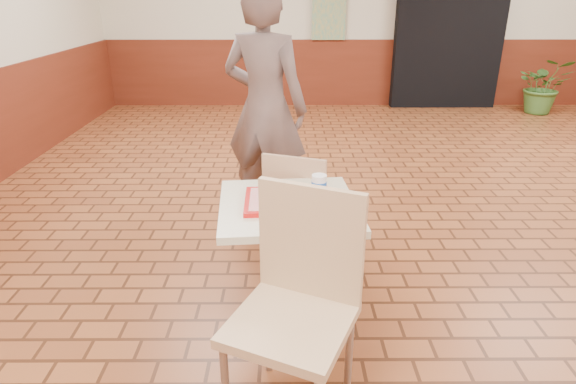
{
  "coord_description": "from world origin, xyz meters",
  "views": [
    {
      "loc": [
        -1.25,
        -2.65,
        1.68
      ],
      "look_at": [
        -1.24,
        -0.47,
        0.77
      ],
      "focal_mm": 30.0,
      "sensor_mm": 36.0,
      "label": 1
    }
  ],
  "objects_px": {
    "ring_donut": "(274,192)",
    "paper_cup": "(319,184)",
    "serving_tray": "(288,201)",
    "long_john_donut": "(296,195)",
    "customer": "(265,108)",
    "chair_main_front": "(298,296)",
    "main_table": "(288,244)",
    "potted_plant": "(544,86)",
    "chair_main_back": "(299,209)"
  },
  "relations": [
    {
      "from": "customer",
      "to": "serving_tray",
      "type": "height_order",
      "value": "customer"
    },
    {
      "from": "ring_donut",
      "to": "potted_plant",
      "type": "xyz_separation_m",
      "value": [
        3.84,
        4.82,
        -0.35
      ]
    },
    {
      "from": "serving_tray",
      "to": "paper_cup",
      "type": "xyz_separation_m",
      "value": [
        0.16,
        0.07,
        0.06
      ]
    },
    {
      "from": "long_john_donut",
      "to": "ring_donut",
      "type": "bearing_deg",
      "value": 151.78
    },
    {
      "from": "chair_main_back",
      "to": "long_john_donut",
      "type": "bearing_deg",
      "value": 105.97
    },
    {
      "from": "serving_tray",
      "to": "potted_plant",
      "type": "bearing_deg",
      "value": 52.3
    },
    {
      "from": "long_john_donut",
      "to": "potted_plant",
      "type": "height_order",
      "value": "potted_plant"
    },
    {
      "from": "chair_main_back",
      "to": "customer",
      "type": "bearing_deg",
      "value": -55.09
    },
    {
      "from": "chair_main_front",
      "to": "serving_tray",
      "type": "relative_size",
      "value": 2.31
    },
    {
      "from": "customer",
      "to": "ring_donut",
      "type": "height_order",
      "value": "customer"
    },
    {
      "from": "chair_main_front",
      "to": "potted_plant",
      "type": "bearing_deg",
      "value": 79.66
    },
    {
      "from": "chair_main_front",
      "to": "ring_donut",
      "type": "relative_size",
      "value": 10.74
    },
    {
      "from": "customer",
      "to": "paper_cup",
      "type": "relative_size",
      "value": 18.33
    },
    {
      "from": "ring_donut",
      "to": "paper_cup",
      "type": "distance_m",
      "value": 0.23
    },
    {
      "from": "long_john_donut",
      "to": "paper_cup",
      "type": "distance_m",
      "value": 0.14
    },
    {
      "from": "chair_main_front",
      "to": "paper_cup",
      "type": "height_order",
      "value": "chair_main_front"
    },
    {
      "from": "main_table",
      "to": "chair_main_front",
      "type": "relative_size",
      "value": 0.72
    },
    {
      "from": "chair_main_back",
      "to": "ring_donut",
      "type": "bearing_deg",
      "value": 91.56
    },
    {
      "from": "main_table",
      "to": "paper_cup",
      "type": "distance_m",
      "value": 0.35
    },
    {
      "from": "chair_main_front",
      "to": "customer",
      "type": "relative_size",
      "value": 0.55
    },
    {
      "from": "chair_main_front",
      "to": "long_john_donut",
      "type": "bearing_deg",
      "value": 114.32
    },
    {
      "from": "customer",
      "to": "serving_tray",
      "type": "distance_m",
      "value": 1.34
    },
    {
      "from": "ring_donut",
      "to": "potted_plant",
      "type": "bearing_deg",
      "value": 51.49
    },
    {
      "from": "main_table",
      "to": "chair_main_back",
      "type": "bearing_deg",
      "value": 81.89
    },
    {
      "from": "main_table",
      "to": "paper_cup",
      "type": "xyz_separation_m",
      "value": [
        0.16,
        0.07,
        0.31
      ]
    },
    {
      "from": "main_table",
      "to": "chair_main_front",
      "type": "bearing_deg",
      "value": -85.92
    },
    {
      "from": "serving_tray",
      "to": "potted_plant",
      "type": "xyz_separation_m",
      "value": [
        3.77,
        4.87,
        -0.32
      ]
    },
    {
      "from": "chair_main_front",
      "to": "main_table",
      "type": "bearing_deg",
      "value": 118.24
    },
    {
      "from": "serving_tray",
      "to": "long_john_donut",
      "type": "bearing_deg",
      "value": -13.93
    },
    {
      "from": "customer",
      "to": "long_john_donut",
      "type": "bearing_deg",
      "value": 120.85
    },
    {
      "from": "customer",
      "to": "paper_cup",
      "type": "distance_m",
      "value": 1.3
    },
    {
      "from": "chair_main_front",
      "to": "potted_plant",
      "type": "relative_size",
      "value": 1.22
    },
    {
      "from": "ring_donut",
      "to": "chair_main_back",
      "type": "bearing_deg",
      "value": 71.96
    },
    {
      "from": "serving_tray",
      "to": "ring_donut",
      "type": "relative_size",
      "value": 4.66
    },
    {
      "from": "paper_cup",
      "to": "serving_tray",
      "type": "bearing_deg",
      "value": -156.99
    },
    {
      "from": "customer",
      "to": "potted_plant",
      "type": "height_order",
      "value": "customer"
    },
    {
      "from": "main_table",
      "to": "potted_plant",
      "type": "distance_m",
      "value": 6.16
    },
    {
      "from": "main_table",
      "to": "paper_cup",
      "type": "height_order",
      "value": "paper_cup"
    },
    {
      "from": "long_john_donut",
      "to": "paper_cup",
      "type": "xyz_separation_m",
      "value": [
        0.12,
        0.08,
        0.03
      ]
    },
    {
      "from": "chair_main_back",
      "to": "main_table",
      "type": "bearing_deg",
      "value": 101.49
    },
    {
      "from": "long_john_donut",
      "to": "potted_plant",
      "type": "xyz_separation_m",
      "value": [
        3.73,
        4.88,
        -0.35
      ]
    },
    {
      "from": "paper_cup",
      "to": "customer",
      "type": "bearing_deg",
      "value": 104.19
    },
    {
      "from": "chair_main_back",
      "to": "potted_plant",
      "type": "distance_m",
      "value": 5.74
    },
    {
      "from": "customer",
      "to": "potted_plant",
      "type": "xyz_separation_m",
      "value": [
        3.93,
        3.55,
        -0.48
      ]
    },
    {
      "from": "chair_main_front",
      "to": "serving_tray",
      "type": "distance_m",
      "value": 0.58
    },
    {
      "from": "chair_main_front",
      "to": "serving_tray",
      "type": "bearing_deg",
      "value": 118.24
    },
    {
      "from": "chair_main_back",
      "to": "ring_donut",
      "type": "height_order",
      "value": "chair_main_back"
    },
    {
      "from": "ring_donut",
      "to": "paper_cup",
      "type": "height_order",
      "value": "paper_cup"
    },
    {
      "from": "potted_plant",
      "to": "customer",
      "type": "bearing_deg",
      "value": -137.86
    },
    {
      "from": "chair_main_back",
      "to": "paper_cup",
      "type": "relative_size",
      "value": 8.51
    }
  ]
}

